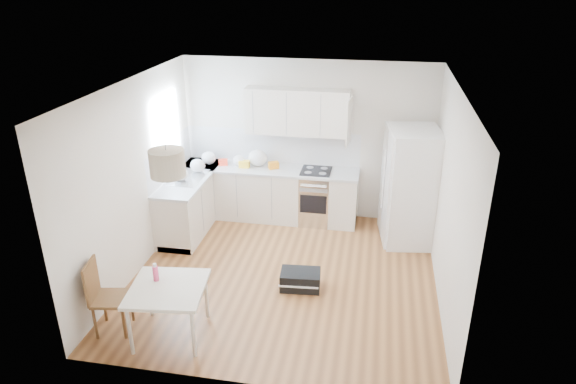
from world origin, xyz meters
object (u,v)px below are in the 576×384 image
object	(u,v)px
dining_table	(168,292)
gym_bag	(300,280)
dining_chair	(111,297)
refrigerator	(411,187)

from	to	relation	value
dining_table	gym_bag	bearing A→B (deg)	35.63
dining_chair	gym_bag	size ratio (longest dim) A/B	1.75
refrigerator	dining_chair	world-z (taller)	refrigerator
dining_table	dining_chair	world-z (taller)	dining_chair
dining_table	dining_chair	distance (m)	0.72
dining_chair	gym_bag	world-z (taller)	dining_chair
dining_chair	refrigerator	bearing A→B (deg)	29.35
refrigerator	gym_bag	world-z (taller)	refrigerator
dining_table	refrigerator	bearing A→B (deg)	39.12
refrigerator	gym_bag	distance (m)	2.36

